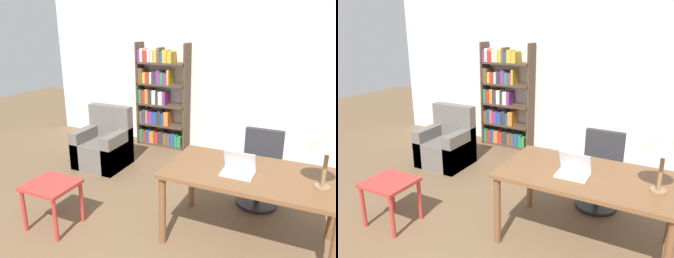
# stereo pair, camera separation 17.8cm
# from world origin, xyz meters

# --- Properties ---
(wall_back) EXTENTS (8.00, 0.06, 2.70)m
(wall_back) POSITION_xyz_m (0.00, 4.53, 1.35)
(wall_back) COLOR white
(wall_back) RESTS_ON ground_plane
(desk) EXTENTS (1.67, 0.92, 0.78)m
(desk) POSITION_xyz_m (0.53, 2.11, 0.68)
(desk) COLOR brown
(desk) RESTS_ON ground_plane
(laptop) EXTENTS (0.30, 0.23, 0.22)m
(laptop) POSITION_xyz_m (0.41, 2.02, 0.83)
(laptop) COLOR silver
(laptop) RESTS_ON desk
(table_lamp) EXTENTS (0.31, 0.31, 0.51)m
(table_lamp) POSITION_xyz_m (1.15, 2.05, 1.20)
(table_lamp) COLOR olive
(table_lamp) RESTS_ON desk
(office_chair) EXTENTS (0.50, 0.50, 0.93)m
(office_chair) POSITION_xyz_m (0.48, 2.96, 0.43)
(office_chair) COLOR black
(office_chair) RESTS_ON ground_plane
(side_table_blue) EXTENTS (0.51, 0.48, 0.52)m
(side_table_blue) POSITION_xyz_m (-1.47, 1.46, 0.42)
(side_table_blue) COLOR #B2332D
(side_table_blue) RESTS_ON ground_plane
(armchair) EXTENTS (0.74, 0.68, 0.93)m
(armchair) POSITION_xyz_m (-1.97, 3.10, 0.31)
(armchair) COLOR #66605B
(armchair) RESTS_ON ground_plane
(bookshelf) EXTENTS (0.96, 0.28, 1.87)m
(bookshelf) POSITION_xyz_m (-1.61, 4.34, 0.84)
(bookshelf) COLOR #4C3828
(bookshelf) RESTS_ON ground_plane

